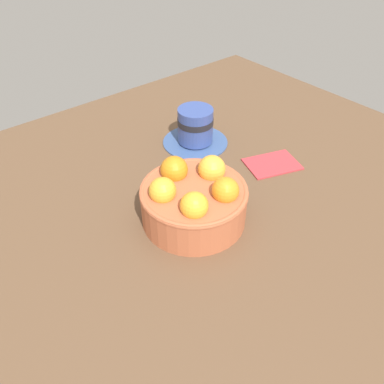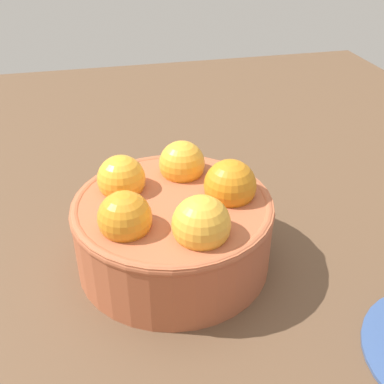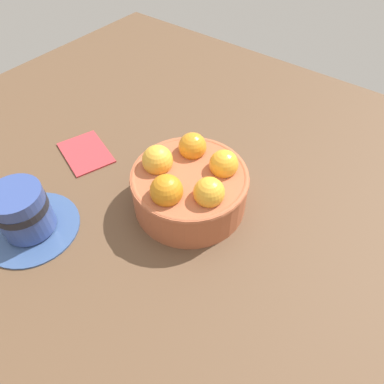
# 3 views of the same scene
# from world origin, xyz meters

# --- Properties ---
(ground_plane) EXTENTS (1.16, 0.98, 0.03)m
(ground_plane) POSITION_xyz_m (0.00, 0.00, -0.02)
(ground_plane) COLOR brown
(terracotta_bowl) EXTENTS (0.17, 0.17, 0.09)m
(terracotta_bowl) POSITION_xyz_m (-0.00, -0.00, 0.04)
(terracotta_bowl) COLOR #AD5938
(terracotta_bowl) RESTS_ON ground_plane
(coffee_cup) EXTENTS (0.14, 0.14, 0.08)m
(coffee_cup) POSITION_xyz_m (-0.15, -0.18, 0.04)
(coffee_cup) COLOR #365184
(coffee_cup) RESTS_ON ground_plane
(folded_napkin) EXTENTS (0.12, 0.10, 0.01)m
(folded_napkin) POSITION_xyz_m (-0.22, -0.02, 0.00)
(folded_napkin) COLOR #B23338
(folded_napkin) RESTS_ON ground_plane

